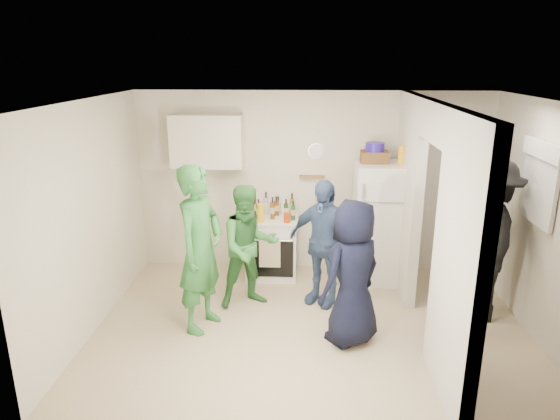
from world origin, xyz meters
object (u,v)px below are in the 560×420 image
Objects in this scene: yellow_cup_stack_top at (402,155)px; person_navy at (353,273)px; blue_bowl at (375,147)px; person_green_left at (200,249)px; wicker_basket at (374,157)px; person_nook at (485,240)px; stove at (271,247)px; person_green_center at (249,247)px; person_denim at (323,243)px; fridge at (379,223)px.

yellow_cup_stack_top is 0.16× the size of person_navy.
blue_bowl reaches higher than person_green_left.
person_nook reaches higher than wicker_basket.
stove is at bearing -101.07° from person_navy.
person_denim is (0.88, 0.10, 0.03)m from person_green_center.
person_green_left reaches higher than person_denim.
yellow_cup_stack_top is (0.32, -0.15, 0.05)m from wicker_basket.
blue_bowl is 2.62m from person_green_left.
wicker_basket is at bearing -144.47° from person_navy.
stove is 2.42× the size of wicker_basket.
person_green_center is (-0.21, -0.86, 0.33)m from stove.
person_green_left is at bearing -122.62° from person_denim.
blue_bowl reaches higher than stove.
fridge is 1.03× the size of person_denim.
wicker_basket is (1.34, 0.02, 1.26)m from stove.
stove is at bearing 162.97° from person_denim.
blue_bowl is at bearing 6.57° from person_green_center.
blue_bowl reaches higher than yellow_cup_stack_top.
wicker_basket is 1.46× the size of blue_bowl.
person_green_left is (-2.01, -1.43, -0.89)m from blue_bowl.
blue_bowl is at bearing 153.43° from fridge.
person_denim is at bearing -88.99° from person_nook.
person_denim is 1.84m from person_nook.
yellow_cup_stack_top is 1.44m from person_nook.
blue_bowl is at bearing 80.62° from person_denim.
yellow_cup_stack_top is at bearing -40.89° from person_green_left.
yellow_cup_stack_top is at bearing -1.74° from person_green_center.
fridge is 0.89m from wicker_basket.
blue_bowl is 0.36m from yellow_cup_stack_top.
person_navy is (-0.38, -1.65, -0.90)m from wicker_basket.
blue_bowl reaches higher than person_navy.
wicker_basket reaches higher than person_denim.
blue_bowl is (-0.10, 0.05, 1.01)m from fridge.
stove is 1.49m from fridge.
yellow_cup_stack_top is at bearing 63.63° from person_denim.
fridge is at bearing -36.47° from person_green_left.
person_nook is (1.81, -0.26, 0.17)m from person_denim.
person_green_left reaches higher than person_green_center.
person_green_left is at bearing -153.08° from person_green_center.
blue_bowl is 2.07m from person_green_center.
stove is 0.46× the size of person_green_left.
person_nook reaches higher than person_denim.
person_denim is 0.92m from person_navy.
person_navy is (-0.48, -1.60, -0.02)m from fridge.
person_navy is at bearing -40.76° from person_denim.
person_denim is (-0.98, -0.62, -0.95)m from yellow_cup_stack_top.
person_navy is (0.96, -1.63, 0.36)m from stove.
yellow_cup_stack_top is 1.51m from person_denim.
yellow_cup_stack_top reaches higher than person_navy.
fridge is at bearing -26.57° from wicker_basket.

